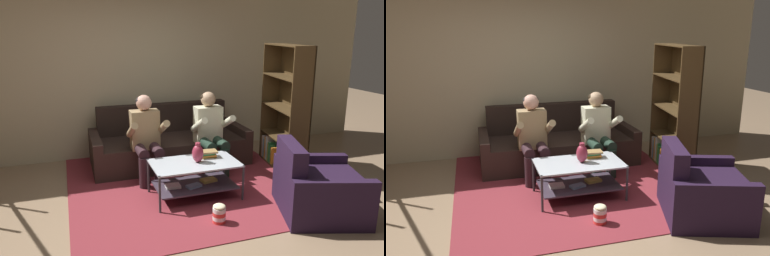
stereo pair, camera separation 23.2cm
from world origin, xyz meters
TOP-DOWN VIEW (x-y plane):
  - ground at (0.00, 0.00)m, footprint 16.80×16.80m
  - back_partition at (0.00, 2.46)m, footprint 8.40×0.12m
  - couch at (0.39, 1.83)m, footprint 2.33×0.97m
  - person_seated_left at (-0.07, 1.25)m, footprint 0.50×0.58m
  - person_seated_right at (0.85, 1.25)m, footprint 0.50×0.58m
  - coffee_table at (0.35, 0.52)m, footprint 1.05×0.61m
  - area_rug at (0.37, 1.04)m, footprint 3.00×3.25m
  - vase at (0.39, 0.52)m, footprint 0.14×0.14m
  - book_stack at (0.57, 0.65)m, footprint 0.25×0.18m
  - bookshelf at (1.97, 1.13)m, footprint 0.45×1.09m
  - armchair at (1.50, -0.31)m, footprint 1.10×1.14m
  - popcorn_tub at (0.38, -0.18)m, footprint 0.14×0.14m

SIDE VIEW (x-z plane):
  - ground at x=0.00m, z-range 0.00..0.00m
  - area_rug at x=0.37m, z-range 0.00..0.01m
  - popcorn_tub at x=0.38m, z-range 0.00..0.22m
  - couch at x=0.39m, z-range -0.15..0.70m
  - armchair at x=1.50m, z-range -0.13..0.68m
  - coffee_table at x=0.35m, z-range 0.07..0.51m
  - book_stack at x=0.57m, z-range 0.45..0.53m
  - vase at x=0.39m, z-range 0.44..0.68m
  - person_seated_right at x=0.85m, z-range 0.05..1.19m
  - person_seated_left at x=-0.07m, z-range 0.05..1.20m
  - bookshelf at x=1.97m, z-range -0.16..1.64m
  - back_partition at x=0.00m, z-range 0.00..2.90m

